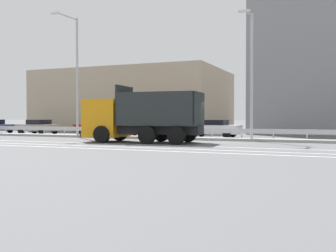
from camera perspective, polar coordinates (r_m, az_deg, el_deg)
name	(u,v)px	position (r m, az deg, el deg)	size (l,w,h in m)	color
ground_plane	(201,142)	(25.15, 4.79, -2.27)	(320.00, 320.00, 0.00)	#565659
lane_strip_0	(130,144)	(22.65, -5.54, -2.66)	(67.43, 0.16, 0.01)	silver
lane_strip_1	(112,147)	(20.93, -8.11, -2.99)	(67.43, 0.16, 0.01)	silver
lane_strip_2	(97,149)	(19.74, -10.20, -3.26)	(67.43, 0.16, 0.01)	silver
median_island	(208,139)	(26.75, 5.89, -1.86)	(37.09, 1.10, 0.18)	gray
median_guardrail	(212,131)	(27.53, 6.40, -0.77)	(67.43, 0.09, 0.78)	#9EA0A5
dump_truck	(128,121)	(24.62, -5.81, 0.79)	(7.50, 3.20, 3.51)	orange
median_road_sign	(113,120)	(29.74, -8.06, 0.85)	(0.70, 0.16, 2.57)	white
street_lamp_1	(75,70)	(31.36, -13.29, 7.86)	(0.71, 2.67, 9.24)	#ADADB2
street_lamp_2	(251,71)	(25.91, 11.97, 7.87)	(0.72, 1.86, 8.21)	#ADADB2
parked_car_2	(38,127)	(37.84, -18.34, -0.09)	(3.91, 1.99, 1.33)	gray
parked_car_3	(97,126)	(34.68, -10.21, -0.07)	(3.89, 2.02, 1.50)	maroon
parked_car_4	(152,128)	(31.52, -2.40, -0.24)	(4.03, 1.96, 1.44)	maroon
parked_car_5	(214,128)	(30.14, 6.66, -0.34)	(4.06, 2.05, 1.35)	silver
background_building_0	(135,102)	(45.98, -4.78, 3.56)	(20.30, 13.17, 6.76)	tan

